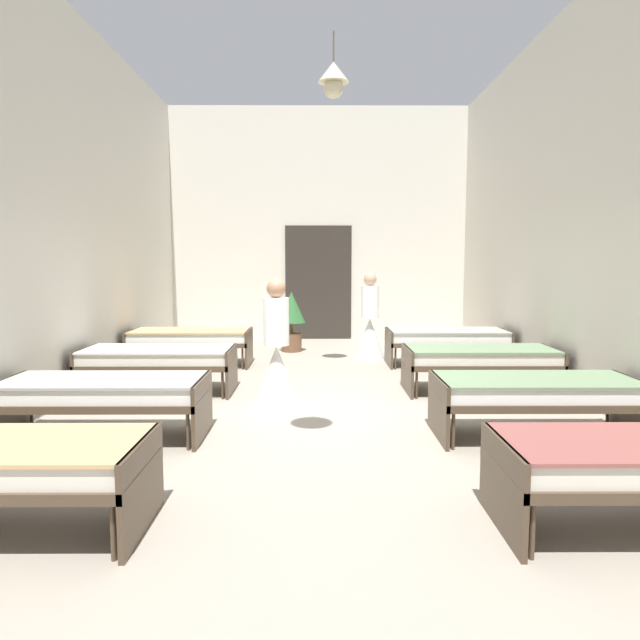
% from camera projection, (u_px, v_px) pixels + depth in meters
% --- Properties ---
extents(ground_plane, '(6.80, 12.62, 0.10)m').
position_uv_depth(ground_plane, '(320.00, 416.00, 6.47)').
color(ground_plane, '#9E9384').
extents(room_shell, '(6.60, 12.22, 4.86)m').
position_uv_depth(room_shell, '(319.00, 203.00, 7.55)').
color(room_shell, silver).
rests_on(room_shell, ground).
extents(bed_left_row_1, '(1.90, 0.84, 0.57)m').
position_uv_depth(bed_left_row_1, '(103.00, 393.00, 5.46)').
color(bed_left_row_1, '#473828').
rests_on(bed_left_row_1, ground).
extents(bed_right_row_1, '(1.90, 0.84, 0.57)m').
position_uv_depth(bed_right_row_1, '(537.00, 392.00, 5.49)').
color(bed_right_row_1, '#473828').
rests_on(bed_right_row_1, ground).
extents(bed_left_row_2, '(1.90, 0.84, 0.57)m').
position_uv_depth(bed_left_row_2, '(158.00, 358.00, 7.35)').
color(bed_left_row_2, '#473828').
rests_on(bed_left_row_2, ground).
extents(bed_right_row_2, '(1.90, 0.84, 0.57)m').
position_uv_depth(bed_right_row_2, '(480.00, 358.00, 7.38)').
color(bed_right_row_2, '#473828').
rests_on(bed_right_row_2, ground).
extents(bed_left_row_3, '(1.90, 0.84, 0.57)m').
position_uv_depth(bed_left_row_3, '(191.00, 338.00, 9.24)').
color(bed_left_row_3, '#473828').
rests_on(bed_left_row_3, ground).
extents(bed_right_row_3, '(1.90, 0.84, 0.57)m').
position_uv_depth(bed_right_row_3, '(447.00, 338.00, 9.27)').
color(bed_right_row_3, '#473828').
rests_on(bed_right_row_3, ground).
extents(nurse_near_aisle, '(0.52, 0.52, 1.49)m').
position_uv_depth(nurse_near_aisle, '(277.00, 360.00, 6.75)').
color(nurse_near_aisle, white).
rests_on(nurse_near_aisle, ground).
extents(nurse_mid_aisle, '(0.52, 0.52, 1.49)m').
position_uv_depth(nurse_mid_aisle, '(370.00, 328.00, 9.89)').
color(nurse_mid_aisle, white).
rests_on(nurse_mid_aisle, ground).
extents(potted_plant, '(0.51, 0.51, 1.10)m').
position_uv_depth(potted_plant, '(291.00, 316.00, 10.64)').
color(potted_plant, brown).
rests_on(potted_plant, ground).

